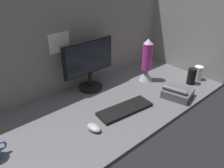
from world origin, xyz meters
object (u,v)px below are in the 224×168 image
at_px(mouse, 94,128).
at_px(lava_lamp, 147,63).
at_px(desk_phone, 177,93).
at_px(mug_ceramic_white, 198,73).
at_px(monitor, 89,63).
at_px(keyboard, 125,109).
at_px(mug_black_travel, 192,76).

relative_size(mouse, lava_lamp, 0.28).
bearing_deg(desk_phone, mug_ceramic_white, 7.76).
xyz_separation_m(monitor, mouse, (-0.28, -0.41, -0.19)).
bearing_deg(mug_ceramic_white, desk_phone, -172.24).
xyz_separation_m(keyboard, mug_ceramic_white, (0.75, -0.08, 0.05)).
xyz_separation_m(keyboard, lava_lamp, (0.43, 0.20, 0.14)).
distance_m(mug_black_travel, desk_phone, 0.26).
distance_m(lava_lamp, desk_phone, 0.34).
height_order(mouse, mug_ceramic_white, mug_ceramic_white).
xyz_separation_m(monitor, desk_phone, (0.39, -0.52, -0.17)).
height_order(keyboard, mouse, mouse).
bearing_deg(mug_ceramic_white, lava_lamp, 139.91).
bearing_deg(lava_lamp, mug_black_travel, -51.56).
distance_m(mouse, mug_ceramic_white, 1.02).
bearing_deg(monitor, desk_phone, -53.22).
bearing_deg(monitor, mug_ceramic_white, -32.12).
height_order(mug_ceramic_white, desk_phone, mug_ceramic_white).
height_order(mouse, mug_black_travel, mug_black_travel).
height_order(keyboard, lava_lamp, lava_lamp).
distance_m(mouse, mug_black_travel, 0.92).
relative_size(lava_lamp, desk_phone, 1.53).
xyz_separation_m(mouse, mug_ceramic_white, (1.02, -0.06, 0.04)).
bearing_deg(desk_phone, keyboard, 162.48).
xyz_separation_m(monitor, keyboard, (-0.01, -0.39, -0.20)).
xyz_separation_m(mouse, mug_black_travel, (0.92, -0.06, 0.05)).
xyz_separation_m(mouse, lava_lamp, (0.70, 0.22, 0.13)).
xyz_separation_m(mug_ceramic_white, desk_phone, (-0.36, -0.05, -0.02)).
distance_m(monitor, mouse, 0.53).
distance_m(keyboard, mug_black_travel, 0.66).
height_order(monitor, desk_phone, monitor).
xyz_separation_m(monitor, mug_black_travel, (0.64, -0.47, -0.14)).
height_order(monitor, mug_black_travel, monitor).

